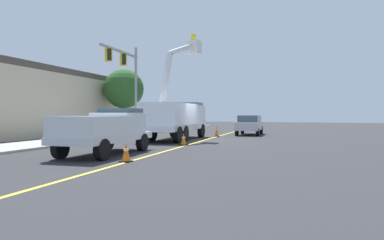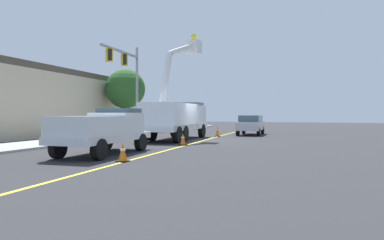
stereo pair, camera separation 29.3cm
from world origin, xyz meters
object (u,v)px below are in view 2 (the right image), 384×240
at_px(utility_bucket_truck, 177,117).
at_px(passing_minivan, 251,124).
at_px(traffic_cone_leading, 123,152).
at_px(traffic_cone_mid_rear, 217,131).
at_px(service_pickup_truck, 103,129).
at_px(traffic_cone_mid_front, 183,139).
at_px(traffic_signal_mast, 128,74).

distance_m(utility_bucket_truck, passing_minivan, 8.51).
distance_m(traffic_cone_leading, traffic_cone_mid_rear, 15.79).
height_order(service_pickup_truck, traffic_cone_mid_front, service_pickup_truck).
height_order(utility_bucket_truck, traffic_cone_mid_front, utility_bucket_truck).
bearing_deg(service_pickup_truck, traffic_signal_mast, 29.29).
distance_m(service_pickup_truck, traffic_cone_leading, 2.86).
distance_m(traffic_cone_mid_front, traffic_signal_mast, 10.86).
distance_m(passing_minivan, traffic_cone_mid_front, 11.76).
relative_size(passing_minivan, traffic_cone_leading, 6.96).
relative_size(service_pickup_truck, passing_minivan, 1.16).
xyz_separation_m(service_pickup_truck, passing_minivan, (17.41, -2.24, -0.15)).
distance_m(passing_minivan, traffic_cone_leading, 19.07).
bearing_deg(service_pickup_truck, traffic_cone_mid_rear, -1.51).
relative_size(traffic_cone_mid_rear, traffic_signal_mast, 0.12).
bearing_deg(traffic_cone_mid_rear, traffic_signal_mast, 109.19).
relative_size(utility_bucket_truck, service_pickup_truck, 1.45).
bearing_deg(traffic_cone_mid_front, utility_bucket_truck, 30.87).
relative_size(service_pickup_truck, traffic_cone_leading, 8.10).
distance_m(utility_bucket_truck, traffic_cone_mid_front, 4.72).
xyz_separation_m(utility_bucket_truck, traffic_cone_mid_front, (-3.90, -2.33, -1.27)).
bearing_deg(traffic_cone_mid_front, passing_minivan, -4.94).
bearing_deg(traffic_cone_mid_rear, utility_bucket_truck, 161.48).
height_order(service_pickup_truck, traffic_cone_mid_rear, service_pickup_truck).
distance_m(service_pickup_truck, traffic_cone_mid_front, 5.89).
relative_size(passing_minivan, traffic_signal_mast, 0.66).
distance_m(traffic_cone_mid_rear, traffic_signal_mast, 8.68).
xyz_separation_m(traffic_cone_mid_front, traffic_cone_mid_rear, (8.32, 0.85, 0.08)).
bearing_deg(utility_bucket_truck, traffic_cone_leading, -163.59).
distance_m(utility_bucket_truck, traffic_signal_mast, 6.75).
relative_size(traffic_cone_leading, traffic_cone_mid_front, 1.01).
xyz_separation_m(traffic_cone_mid_rear, traffic_signal_mast, (-2.40, 6.89, 4.69)).
distance_m(traffic_cone_mid_front, traffic_cone_mid_rear, 8.36).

